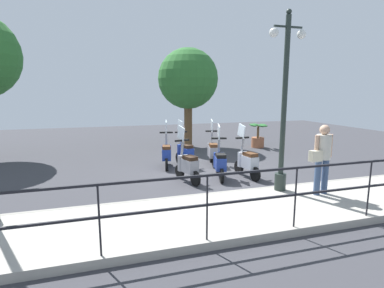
{
  "coord_description": "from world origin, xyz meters",
  "views": [
    {
      "loc": [
        -8.34,
        3.11,
        2.45
      ],
      "look_at": [
        0.2,
        0.5,
        0.9
      ],
      "focal_mm": 28.0,
      "sensor_mm": 36.0,
      "label": 1
    }
  ],
  "objects_px": {
    "pedestrian_with_bag": "(322,154)",
    "scooter_far_1": "(185,152)",
    "potted_palm": "(258,138)",
    "scooter_near_1": "(220,162)",
    "scooter_far_0": "(213,151)",
    "scooter_far_2": "(167,153)",
    "scooter_near_2": "(187,165)",
    "tree_distant": "(188,79)",
    "scooter_near_0": "(247,161)",
    "lamp_post_near": "(284,114)"
  },
  "relations": [
    {
      "from": "tree_distant",
      "to": "potted_palm",
      "type": "height_order",
      "value": "tree_distant"
    },
    {
      "from": "tree_distant",
      "to": "scooter_near_1",
      "type": "relative_size",
      "value": 2.84
    },
    {
      "from": "tree_distant",
      "to": "scooter_far_2",
      "type": "bearing_deg",
      "value": 153.39
    },
    {
      "from": "pedestrian_with_bag",
      "to": "scooter_near_0",
      "type": "xyz_separation_m",
      "value": [
        2.19,
        0.71,
        -0.6
      ]
    },
    {
      "from": "scooter_far_1",
      "to": "pedestrian_with_bag",
      "type": "bearing_deg",
      "value": -164.82
    },
    {
      "from": "lamp_post_near",
      "to": "scooter_far_0",
      "type": "bearing_deg",
      "value": 7.39
    },
    {
      "from": "scooter_near_0",
      "to": "pedestrian_with_bag",
      "type": "bearing_deg",
      "value": -169.13
    },
    {
      "from": "scooter_far_0",
      "to": "scooter_far_1",
      "type": "relative_size",
      "value": 1.0
    },
    {
      "from": "scooter_far_0",
      "to": "scooter_far_2",
      "type": "xyz_separation_m",
      "value": [
        0.1,
        1.58,
        0.0
      ]
    },
    {
      "from": "potted_palm",
      "to": "scooter_near_0",
      "type": "height_order",
      "value": "scooter_near_0"
    },
    {
      "from": "lamp_post_near",
      "to": "tree_distant",
      "type": "relative_size",
      "value": 0.93
    },
    {
      "from": "scooter_near_0",
      "to": "scooter_far_1",
      "type": "xyz_separation_m",
      "value": [
        1.77,
        1.37,
        0.0
      ]
    },
    {
      "from": "scooter_near_1",
      "to": "scooter_far_2",
      "type": "distance_m",
      "value": 2.07
    },
    {
      "from": "scooter_near_2",
      "to": "scooter_far_2",
      "type": "relative_size",
      "value": 1.0
    },
    {
      "from": "potted_palm",
      "to": "scooter_near_1",
      "type": "distance_m",
      "value": 5.41
    },
    {
      "from": "lamp_post_near",
      "to": "potted_palm",
      "type": "bearing_deg",
      "value": -24.6
    },
    {
      "from": "lamp_post_near",
      "to": "scooter_far_2",
      "type": "bearing_deg",
      "value": 30.21
    },
    {
      "from": "pedestrian_with_bag",
      "to": "potted_palm",
      "type": "relative_size",
      "value": 1.5
    },
    {
      "from": "scooter_far_1",
      "to": "scooter_far_2",
      "type": "distance_m",
      "value": 0.62
    },
    {
      "from": "scooter_near_2",
      "to": "scooter_far_1",
      "type": "xyz_separation_m",
      "value": [
        1.72,
        -0.41,
        0.0
      ]
    },
    {
      "from": "scooter_near_1",
      "to": "scooter_far_1",
      "type": "relative_size",
      "value": 1.0
    },
    {
      "from": "scooter_far_1",
      "to": "lamp_post_near",
      "type": "bearing_deg",
      "value": -170.48
    },
    {
      "from": "scooter_near_1",
      "to": "scooter_far_0",
      "type": "height_order",
      "value": "same"
    },
    {
      "from": "tree_distant",
      "to": "scooter_far_1",
      "type": "relative_size",
      "value": 2.84
    },
    {
      "from": "scooter_far_2",
      "to": "pedestrian_with_bag",
      "type": "bearing_deg",
      "value": -133.58
    },
    {
      "from": "lamp_post_near",
      "to": "scooter_near_2",
      "type": "relative_size",
      "value": 2.65
    },
    {
      "from": "scooter_far_0",
      "to": "scooter_far_2",
      "type": "bearing_deg",
      "value": 99.25
    },
    {
      "from": "lamp_post_near",
      "to": "scooter_near_0",
      "type": "xyz_separation_m",
      "value": [
        1.65,
        0.02,
        -1.46
      ]
    },
    {
      "from": "scooter_far_0",
      "to": "tree_distant",
      "type": "bearing_deg",
      "value": 9.91
    },
    {
      "from": "scooter_near_2",
      "to": "potted_palm",
      "type": "bearing_deg",
      "value": -62.51
    },
    {
      "from": "scooter_far_2",
      "to": "scooter_near_0",
      "type": "bearing_deg",
      "value": -119.85
    },
    {
      "from": "tree_distant",
      "to": "scooter_near_0",
      "type": "relative_size",
      "value": 2.84
    },
    {
      "from": "scooter_near_0",
      "to": "scooter_near_2",
      "type": "height_order",
      "value": "same"
    },
    {
      "from": "lamp_post_near",
      "to": "scooter_far_2",
      "type": "height_order",
      "value": "lamp_post_near"
    },
    {
      "from": "scooter_far_0",
      "to": "scooter_far_1",
      "type": "height_order",
      "value": "same"
    },
    {
      "from": "lamp_post_near",
      "to": "pedestrian_with_bag",
      "type": "relative_size",
      "value": 2.56
    },
    {
      "from": "lamp_post_near",
      "to": "scooter_near_1",
      "type": "distance_m",
      "value": 2.43
    },
    {
      "from": "scooter_far_2",
      "to": "potted_palm",
      "type": "bearing_deg",
      "value": -50.49
    },
    {
      "from": "scooter_near_0",
      "to": "scooter_far_0",
      "type": "relative_size",
      "value": 1.0
    },
    {
      "from": "scooter_near_2",
      "to": "lamp_post_near",
      "type": "bearing_deg",
      "value": -148.79
    },
    {
      "from": "scooter_near_0",
      "to": "scooter_far_2",
      "type": "relative_size",
      "value": 1.0
    },
    {
      "from": "tree_distant",
      "to": "scooter_near_2",
      "type": "bearing_deg",
      "value": 163.47
    },
    {
      "from": "potted_palm",
      "to": "scooter_far_1",
      "type": "relative_size",
      "value": 0.69
    },
    {
      "from": "pedestrian_with_bag",
      "to": "scooter_far_1",
      "type": "height_order",
      "value": "pedestrian_with_bag"
    },
    {
      "from": "potted_palm",
      "to": "scooter_near_2",
      "type": "xyz_separation_m",
      "value": [
        -4.16,
        4.49,
        0.04
      ]
    },
    {
      "from": "scooter_near_1",
      "to": "scooter_near_2",
      "type": "bearing_deg",
      "value": 106.95
    },
    {
      "from": "scooter_far_2",
      "to": "scooter_far_1",
      "type": "bearing_deg",
      "value": -79.95
    },
    {
      "from": "pedestrian_with_bag",
      "to": "tree_distant",
      "type": "xyz_separation_m",
      "value": [
        7.52,
        0.93,
        1.93
      ]
    },
    {
      "from": "potted_palm",
      "to": "scooter_far_0",
      "type": "bearing_deg",
      "value": 128.92
    },
    {
      "from": "pedestrian_with_bag",
      "to": "scooter_near_2",
      "type": "distance_m",
      "value": 3.41
    }
  ]
}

